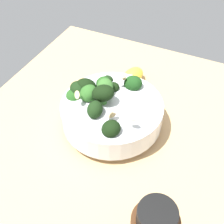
{
  "coord_description": "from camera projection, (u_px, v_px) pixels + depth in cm",
  "views": [
    {
      "loc": [
        39.21,
        16.16,
        46.36
      ],
      "look_at": [
        1.29,
        -1.65,
        4.0
      ],
      "focal_mm": 47.09,
      "sensor_mm": 36.0,
      "label": 1
    }
  ],
  "objects": [
    {
      "name": "ground_plane",
      "position": [
        121.0,
        130.0,
        0.64
      ],
      "size": [
        62.49,
        62.49,
        3.87
      ],
      "primitive_type": "cube",
      "color": "tan"
    },
    {
      "name": "bowl_of_broccoli",
      "position": [
        110.0,
        110.0,
        0.6
      ],
      "size": [
        20.5,
        20.92,
        10.79
      ],
      "color": "white",
      "rests_on": "ground_plane"
    },
    {
      "name": "lemon_wedge",
      "position": [
        133.0,
        76.0,
        0.71
      ],
      "size": [
        7.09,
        5.32,
        3.75
      ],
      "primitive_type": "ellipsoid",
      "rotation": [
        0.0,
        0.0,
        6.07
      ],
      "color": "yellow",
      "rests_on": "ground_plane"
    }
  ]
}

